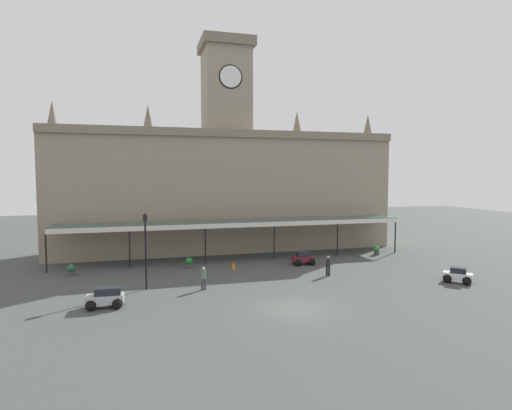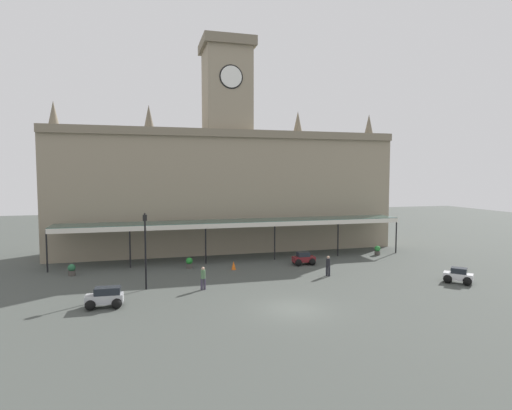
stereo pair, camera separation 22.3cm
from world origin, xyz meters
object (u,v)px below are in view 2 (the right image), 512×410
Objects in this scene: car_maroon_sedan at (304,259)px; pedestrian_crossing_forecourt at (203,277)px; traffic_cone at (234,265)px; planter_by_canopy at (72,270)px; planter_forecourt_centre at (189,263)px; pedestrian_near_entrance at (328,265)px; car_silver_estate at (105,298)px; victorian_lamppost at (145,243)px; car_white_sedan at (458,277)px; planter_near_kerb at (377,250)px.

car_maroon_sedan is 1.24× the size of pedestrian_crossing_forecourt.
traffic_cone is 0.76× the size of planter_by_canopy.
planter_forecourt_centre and planter_by_canopy have the same top height.
traffic_cone is (3.44, 5.65, -0.55)m from pedestrian_crossing_forecourt.
pedestrian_near_entrance is 2.29× the size of traffic_cone.
victorian_lamppost reaches higher than car_silver_estate.
pedestrian_near_entrance is 0.30× the size of victorian_lamppost.
pedestrian_near_entrance is at bearing 152.00° from car_white_sedan.
planter_near_kerb is 29.14m from planter_by_canopy.
traffic_cone is 13.41m from planter_by_canopy.
pedestrian_near_entrance is 1.74× the size of planter_near_kerb.
car_silver_estate reaches higher than car_white_sedan.
victorian_lamppost is (-3.99, 1.16, 2.51)m from pedestrian_crossing_forecourt.
car_maroon_sedan is 10.44m from planter_forecourt_centre.
car_white_sedan is 23.74m from victorian_lamppost.
car_white_sedan reaches higher than planter_forecourt_centre.
pedestrian_crossing_forecourt is 6.64m from traffic_cone.
pedestrian_near_entrance is 12.18m from planter_forecourt_centre.
pedestrian_near_entrance is 10.54m from pedestrian_crossing_forecourt.
planter_near_kerb is 1.00× the size of planter_by_canopy.
car_white_sedan reaches higher than planter_by_canopy.
victorian_lamppost is at bearing 54.80° from car_silver_estate.
car_silver_estate is 2.38× the size of planter_by_canopy.
car_maroon_sedan is at bearing 94.40° from pedestrian_near_entrance.
planter_forecourt_centre is (-19.47, -1.07, 0.00)m from planter_near_kerb.
car_white_sedan is at bearing -29.55° from traffic_cone.
car_maroon_sedan reaches higher than planter_by_canopy.
car_white_sedan is 3.06× the size of traffic_cone.
car_maroon_sedan is 0.37× the size of victorian_lamppost.
pedestrian_crossing_forecourt is 1.74× the size of planter_near_kerb.
victorian_lamppost is (-14.43, -0.21, 2.51)m from pedestrian_near_entrance.
planter_near_kerb and planter_by_canopy have the same top height.
planter_near_kerb is 19.50m from planter_forecourt_centre.
car_silver_estate is at bearing 178.00° from car_white_sedan.
pedestrian_crossing_forecourt reaches higher than traffic_cone.
planter_forecourt_centre is at bearing 151.80° from car_white_sedan.
car_maroon_sedan is at bearing 134.70° from car_white_sedan.
car_silver_estate is 12.75m from traffic_cone.
planter_near_kerb and planter_forecourt_centre have the same top height.
victorian_lamppost reaches higher than planter_forecourt_centre.
car_white_sedan is at bearing -90.25° from planter_near_kerb.
victorian_lamppost reaches higher than car_white_sedan.
planter_forecourt_centre is at bearing 56.88° from car_silver_estate.
planter_near_kerb is (23.19, 7.07, -2.93)m from victorian_lamppost.
pedestrian_near_entrance is 14.65m from victorian_lamppost.
pedestrian_near_entrance is 8.23m from traffic_cone.
car_silver_estate is 11.36m from planter_forecourt_centre.
planter_by_canopy is (-13.35, 1.33, 0.13)m from traffic_cone.
planter_near_kerb is (19.20, 8.23, -0.42)m from pedestrian_crossing_forecourt.
car_white_sedan is at bearing -19.40° from planter_by_canopy.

